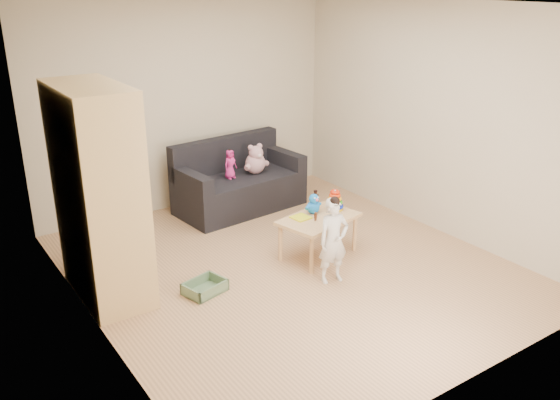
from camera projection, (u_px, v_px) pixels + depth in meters
room at (290, 146)px, 5.68m from camera, size 4.50×4.50×4.50m
wardrobe at (99, 195)px, 5.30m from camera, size 0.55×1.10×1.98m
sofa at (240, 192)px, 7.58m from camera, size 1.66×0.94×0.45m
play_table at (318, 236)px, 6.31m from camera, size 0.94×0.71×0.44m
storage_bin at (205, 287)px, 5.63m from camera, size 0.43×0.37×0.11m
toddler at (333, 242)px, 5.72m from camera, size 0.34×0.26×0.84m
pink_bear at (255, 161)px, 7.54m from camera, size 0.36×0.33×0.32m
doll at (230, 164)px, 7.34m from camera, size 0.21×0.16×0.36m
ring_stacker at (335, 202)px, 6.41m from camera, size 0.20×0.20×0.22m
brown_bottle at (315, 202)px, 6.41m from camera, size 0.08×0.08×0.22m
blue_plush at (313, 203)px, 6.30m from camera, size 0.23×0.22×0.22m
wooden_figure at (316, 216)px, 6.13m from camera, size 0.04×0.03×0.10m
yellow_book at (301, 217)px, 6.21m from camera, size 0.19×0.19×0.01m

